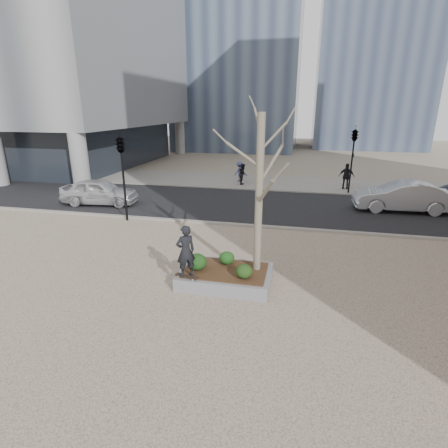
% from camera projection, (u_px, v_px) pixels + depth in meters
% --- Properties ---
extents(ground, '(120.00, 120.00, 0.00)m').
position_uv_depth(ground, '(197.00, 280.00, 11.97)').
color(ground, tan).
rests_on(ground, ground).
extents(street, '(60.00, 8.00, 0.02)m').
position_uv_depth(street, '(245.00, 204.00, 21.22)').
color(street, black).
rests_on(street, ground).
extents(far_sidewalk, '(60.00, 6.00, 0.02)m').
position_uv_depth(far_sidewalk, '(259.00, 182.00, 27.70)').
color(far_sidewalk, gray).
rests_on(far_sidewalk, ground).
extents(planter, '(3.00, 2.00, 0.45)m').
position_uv_depth(planter, '(226.00, 277.00, 11.69)').
color(planter, gray).
rests_on(planter, ground).
extents(planter_mulch, '(2.70, 1.70, 0.04)m').
position_uv_depth(planter_mulch, '(226.00, 270.00, 11.61)').
color(planter_mulch, '#382314').
rests_on(planter_mulch, planter).
extents(sycamore_tree, '(2.80, 2.80, 6.60)m').
position_uv_depth(sycamore_tree, '(260.00, 170.00, 10.63)').
color(sycamore_tree, gray).
rests_on(sycamore_tree, planter_mulch).
extents(shrub_left, '(0.64, 0.64, 0.55)m').
position_uv_depth(shrub_left, '(197.00, 262.00, 11.54)').
color(shrub_left, '#163D13').
rests_on(shrub_left, planter_mulch).
extents(shrub_middle, '(0.52, 0.52, 0.45)m').
position_uv_depth(shrub_middle, '(227.00, 258.00, 11.96)').
color(shrub_middle, '#164014').
rests_on(shrub_middle, planter_mulch).
extents(shrub_right, '(0.53, 0.53, 0.45)m').
position_uv_depth(shrub_right, '(244.00, 271.00, 10.98)').
color(shrub_right, '#163510').
rests_on(shrub_right, planter_mulch).
extents(skateboard, '(0.80, 0.35, 0.08)m').
position_uv_depth(skateboard, '(187.00, 277.00, 11.11)').
color(skateboard, black).
rests_on(skateboard, planter).
extents(skateboarder, '(0.73, 0.71, 1.69)m').
position_uv_depth(skateboarder, '(186.00, 251.00, 10.83)').
color(skateboarder, black).
rests_on(skateboarder, skateboard).
extents(police_car, '(4.73, 2.35, 1.55)m').
position_uv_depth(police_car, '(100.00, 192.00, 21.05)').
color(police_car, silver).
rests_on(police_car, street).
extents(car_silver, '(5.14, 1.92, 1.68)m').
position_uv_depth(car_silver, '(402.00, 196.00, 19.63)').
color(car_silver, '#AAADB2').
rests_on(car_silver, street).
extents(pedestrian_a, '(0.68, 0.83, 1.57)m').
position_uv_depth(pedestrian_a, '(243.00, 174.00, 26.56)').
color(pedestrian_a, black).
rests_on(pedestrian_a, far_sidewalk).
extents(pedestrian_b, '(1.06, 1.15, 1.56)m').
position_uv_depth(pedestrian_b, '(240.00, 172.00, 27.63)').
color(pedestrian_b, '#424878').
rests_on(pedestrian_b, far_sidewalk).
extents(pedestrian_c, '(1.12, 0.59, 1.83)m').
position_uv_depth(pedestrian_c, '(346.00, 176.00, 24.97)').
color(pedestrian_c, black).
rests_on(pedestrian_c, far_sidewalk).
extents(traffic_light_near, '(0.60, 2.48, 4.50)m').
position_uv_depth(traffic_light_near, '(123.00, 178.00, 17.58)').
color(traffic_light_near, black).
rests_on(traffic_light_near, ground).
extents(traffic_light_far, '(0.60, 2.48, 4.50)m').
position_uv_depth(traffic_light_far, '(352.00, 160.00, 23.43)').
color(traffic_light_far, black).
rests_on(traffic_light_far, ground).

